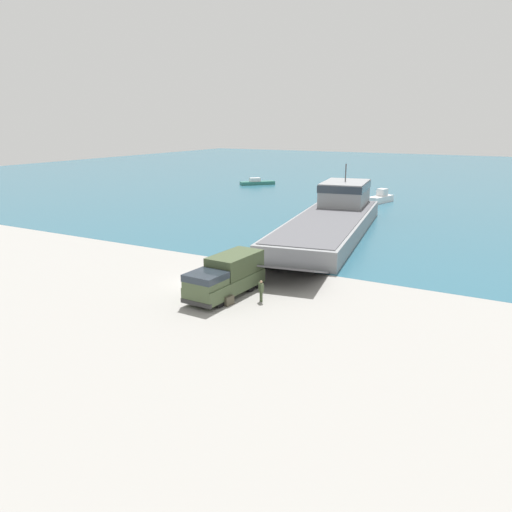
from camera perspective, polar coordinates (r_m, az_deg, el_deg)
name	(u,v)px	position (r m, az deg, el deg)	size (l,w,h in m)	color
ground_plane	(199,283)	(41.79, -6.56, -3.10)	(240.00, 240.00, 0.00)	gray
water_surface	(428,176)	(132.26, 19.06, 8.62)	(240.00, 180.00, 0.01)	#285B70
landing_craft	(333,216)	(62.42, 8.79, 4.58)	(13.53, 38.08, 7.54)	gray
military_truck	(226,276)	(38.28, -3.45, -2.29)	(2.98, 7.66, 3.03)	#475638
soldier_on_ramp	(261,290)	(37.02, 0.59, -3.85)	(0.50, 0.45, 1.66)	#475638
moored_boat_a	(381,198)	(86.17, 14.08, 6.46)	(3.13, 5.72, 2.24)	white
moored_boat_b	(257,182)	(107.82, 0.11, 8.41)	(6.38, 6.74, 1.48)	#2D7060
mooring_bollard	(215,259)	(47.64, -4.74, -0.34)	(0.25, 0.25, 0.65)	#333338
cargo_crate	(227,300)	(36.74, -3.32, -5.05)	(0.68, 0.82, 0.68)	#4C4738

